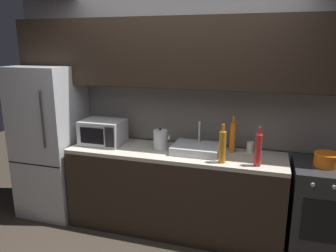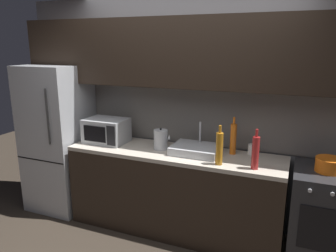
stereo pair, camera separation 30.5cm
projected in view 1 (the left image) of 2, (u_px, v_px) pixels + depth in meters
The scene contains 12 objects.
back_wall at pixel (182, 86), 3.49m from camera, with size 4.00×0.44×2.50m.
counter_run at pixel (174, 191), 3.49m from camera, with size 2.26×0.60×0.90m.
refrigerator at pixel (51, 141), 3.81m from camera, with size 0.68×0.69×1.75m.
oven_range at pixel (323, 211), 3.07m from camera, with size 0.60×0.62×0.90m.
microwave at pixel (103, 132), 3.60m from camera, with size 0.46×0.35×0.27m.
sink_basin at pixel (196, 149), 3.33m from camera, with size 0.48×0.38×0.30m.
kettle at pixel (160, 140), 3.41m from camera, with size 0.18×0.15×0.23m.
wine_bottle_orange at pixel (233, 137), 3.32m from camera, with size 0.06×0.06×0.38m.
wine_bottle_red at pixel (258, 150), 2.93m from camera, with size 0.06×0.06×0.37m.
wine_bottle_amber at pixel (222, 147), 3.01m from camera, with size 0.07×0.07×0.37m.
mug_white at pixel (250, 147), 3.35m from camera, with size 0.07×0.07×0.10m, color silver.
cooking_pot at pixel (327, 160), 2.95m from camera, with size 0.23×0.23×0.12m.
Camera 1 is at (0.88, -2.19, 1.98)m, focal length 34.62 mm.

